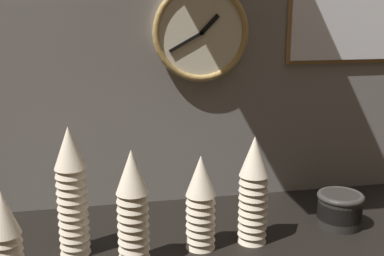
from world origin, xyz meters
TOP-DOWN VIEW (x-y plane):
  - ground_plane at (0.00, 0.00)m, footprint 1.60×0.56m
  - wall_tiled_back at (0.00, 0.27)m, footprint 1.60×0.03m
  - cup_stack_center_right at (0.04, -0.06)m, footprint 0.08×0.08m
  - cup_stack_far_left at (-0.55, -0.11)m, footprint 0.08×0.08m
  - cup_stack_left at (-0.41, -0.03)m, footprint 0.08×0.08m
  - cup_stack_center_left at (-0.27, -0.12)m, footprint 0.08×0.08m
  - cup_stack_center at (-0.10, -0.07)m, footprint 0.08×0.08m
  - bowl_stack_right at (0.31, -0.02)m, footprint 0.13×0.13m
  - wall_clock at (-0.03, 0.23)m, footprint 0.29×0.03m

SIDE VIEW (x-z plane):
  - ground_plane at x=0.00m, z-range -0.04..0.00m
  - bowl_stack_right at x=0.31m, z-range 0.00..0.10m
  - cup_stack_far_left at x=-0.55m, z-range 0.00..0.20m
  - cup_stack_center at x=-0.10m, z-range 0.00..0.24m
  - cup_stack_center_right at x=0.04m, z-range 0.00..0.28m
  - cup_stack_center_left at x=-0.27m, z-range 0.00..0.28m
  - cup_stack_left at x=-0.41m, z-range 0.00..0.32m
  - wall_clock at x=-0.03m, z-range 0.38..0.66m
  - wall_tiled_back at x=0.00m, z-range 0.00..1.05m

